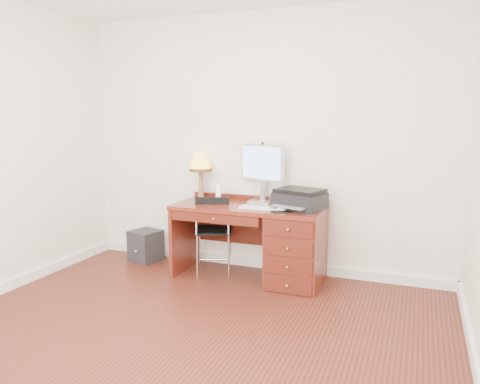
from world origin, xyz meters
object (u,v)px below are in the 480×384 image
at_px(printer, 300,199).
at_px(equipment_box, 146,246).
at_px(chair, 211,226).
at_px(monitor, 261,166).
at_px(phone, 218,197).
at_px(desk, 279,241).
at_px(leg_lamp, 201,165).

bearing_deg(printer, equipment_box, -165.28).
bearing_deg(chair, monitor, 0.48).
bearing_deg(phone, desk, -16.20).
bearing_deg(leg_lamp, desk, -11.09).
relative_size(printer, leg_lamp, 1.05).
height_order(desk, phone, phone).
relative_size(monitor, equipment_box, 1.70).
height_order(leg_lamp, phone, leg_lamp).
relative_size(desk, leg_lamp, 3.01).
bearing_deg(printer, chair, -163.64).
xyz_separation_m(desk, printer, (0.20, 0.01, 0.43)).
distance_m(phone, equipment_box, 1.14).
relative_size(desk, equipment_box, 4.27).
bearing_deg(leg_lamp, equipment_box, -172.46).
distance_m(desk, printer, 0.48).
distance_m(leg_lamp, equipment_box, 1.16).
bearing_deg(desk, phone, 178.53).
distance_m(desk, phone, 0.77).
height_order(printer, equipment_box, printer).
bearing_deg(chair, leg_lamp, 118.13).
xyz_separation_m(monitor, leg_lamp, (-0.67, -0.04, -0.01)).
bearing_deg(desk, printer, 2.19).
height_order(monitor, phone, monitor).
bearing_deg(printer, desk, -160.27).
xyz_separation_m(phone, chair, (-0.09, 0.01, -0.31)).
bearing_deg(leg_lamp, printer, -8.83).
bearing_deg(chair, printer, -22.78).
xyz_separation_m(desk, phone, (-0.66, 0.02, 0.39)).
bearing_deg(chair, phone, -27.80).
bearing_deg(monitor, phone, -133.96).
distance_m(printer, leg_lamp, 1.18).
relative_size(printer, chair, 0.64).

